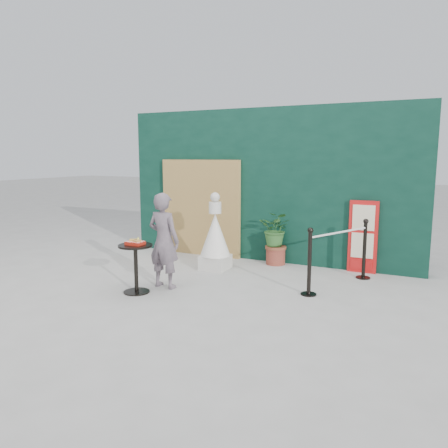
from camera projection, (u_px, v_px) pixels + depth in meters
ground at (186, 307)px, 6.08m from camera, size 60.00×60.00×0.00m
back_wall at (267, 185)px, 8.64m from camera, size 6.00×0.30×3.00m
bamboo_fence at (201, 208)px, 9.14m from camera, size 1.80×0.08×2.00m
woman at (164, 241)px, 6.88m from camera, size 0.58×0.40×1.52m
menu_board at (363, 237)px, 7.77m from camera, size 0.50×0.07×1.30m
statue at (215, 238)px, 8.01m from camera, size 0.56×0.56×1.43m
cafe_table at (136, 261)px, 6.64m from camera, size 0.52×0.52×0.75m
food_basket at (135, 242)px, 6.60m from camera, size 0.26×0.19×0.11m
planter at (276, 234)px, 8.38m from camera, size 0.60×0.52×1.03m
stanchion_barrier at (339, 256)px, 6.97m from camera, size 0.84×1.54×1.03m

